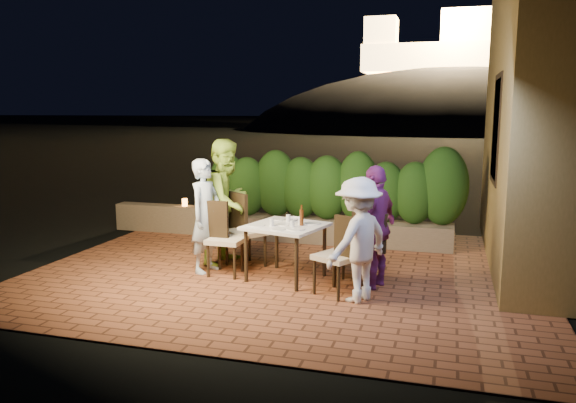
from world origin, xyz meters
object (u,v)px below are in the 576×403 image
at_px(diner_blue, 206,216).
at_px(parapet_lamp, 185,202).
at_px(bowl, 293,219).
at_px(dining_table, 286,252).
at_px(diner_white, 358,240).
at_px(chair_left_back, 246,231).
at_px(beer_bottle, 302,215).
at_px(diner_green, 227,202).
at_px(chair_right_front, 336,255).
at_px(diner_purple, 376,227).
at_px(chair_right_back, 353,249).
at_px(chair_left_front, 227,238).

distance_m(diner_blue, parapet_lamp, 2.68).
bearing_deg(parapet_lamp, bowl, -36.58).
relative_size(dining_table, diner_blue, 0.58).
xyz_separation_m(bowl, diner_white, (1.06, -0.91, -0.03)).
xyz_separation_m(chair_left_back, diner_white, (1.81, -1.04, 0.21)).
xyz_separation_m(chair_left_back, parapet_lamp, (-1.89, 1.83, 0.04)).
distance_m(bowl, diner_white, 1.39).
bearing_deg(diner_white, beer_bottle, -94.34).
bearing_deg(diner_blue, diner_green, -0.26).
bearing_deg(diner_blue, chair_right_front, -92.09).
distance_m(diner_green, diner_white, 2.44).
height_order(chair_right_front, parapet_lamp, chair_right_front).
relative_size(chair_right_front, diner_purple, 0.64).
height_order(chair_right_front, diner_white, diner_white).
distance_m(beer_bottle, parapet_lamp, 3.65).
bearing_deg(bowl, diner_blue, -167.04).
relative_size(chair_left_back, diner_green, 0.57).
distance_m(chair_left_back, chair_right_back, 1.72).
xyz_separation_m(dining_table, chair_left_back, (-0.74, 0.45, 0.16)).
bearing_deg(beer_bottle, diner_white, -35.25).
relative_size(beer_bottle, parapet_lamp, 1.99).
distance_m(bowl, chair_right_front, 1.11).
distance_m(bowl, chair_right_back, 1.00).
distance_m(dining_table, diner_white, 1.28).
bearing_deg(chair_right_back, dining_table, 6.45).
height_order(chair_left_back, chair_right_front, chair_left_back).
xyz_separation_m(chair_left_back, diner_green, (-0.33, 0.12, 0.39)).
bearing_deg(bowl, parapet_lamp, 143.42).
height_order(bowl, diner_white, diner_white).
xyz_separation_m(chair_left_front, parapet_lamp, (-1.78, 2.30, 0.05)).
bearing_deg(diner_green, chair_right_back, -94.85).
xyz_separation_m(chair_left_front, diner_blue, (-0.34, 0.06, 0.29)).
height_order(bowl, chair_left_back, chair_left_back).
bearing_deg(chair_right_front, chair_left_back, -2.52).
xyz_separation_m(dining_table, diner_blue, (-1.18, 0.04, 0.43)).
height_order(dining_table, bowl, bowl).
height_order(diner_white, diner_purple, diner_purple).
height_order(bowl, diner_purple, diner_purple).
height_order(chair_left_back, chair_right_back, chair_left_back).
height_order(chair_left_back, diner_green, diner_green).
bearing_deg(chair_left_front, chair_right_front, -13.05).
xyz_separation_m(chair_right_back, parapet_lamp, (-3.55, 2.28, 0.08)).
bearing_deg(diner_purple, chair_left_back, -83.35).
xyz_separation_m(bowl, diner_purple, (1.19, -0.31, 0.02)).
bearing_deg(diner_purple, chair_right_front, -23.92).
bearing_deg(dining_table, chair_left_front, -178.24).
xyz_separation_m(dining_table, diner_green, (-1.07, 0.57, 0.55)).
height_order(diner_white, parapet_lamp, diner_white).
relative_size(chair_right_back, parapet_lamp, 6.95).
xyz_separation_m(dining_table, chair_left_front, (-0.85, -0.03, 0.14)).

